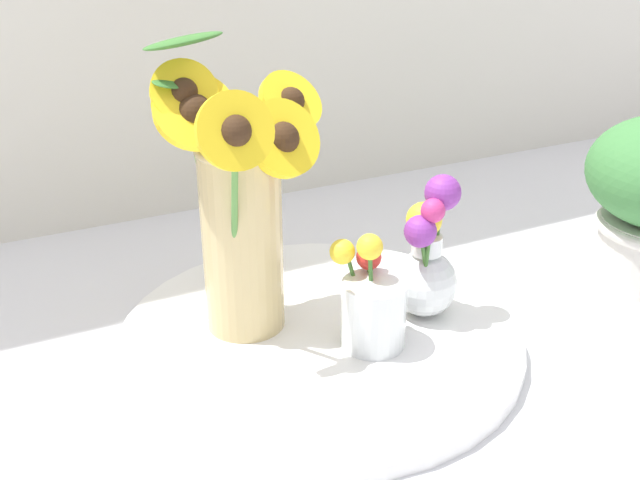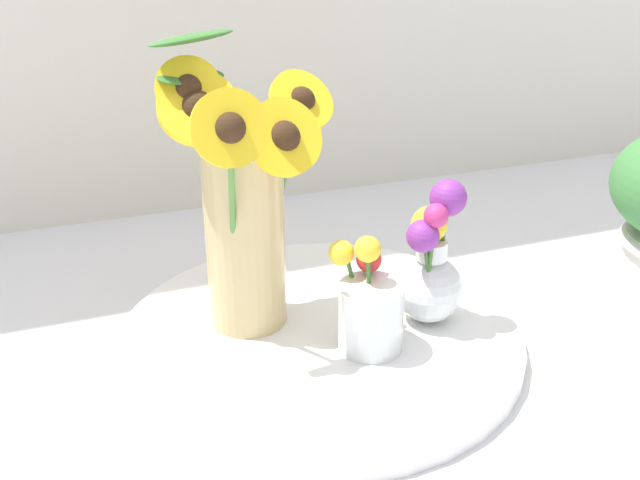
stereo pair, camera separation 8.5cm
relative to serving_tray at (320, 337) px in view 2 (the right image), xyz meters
name	(u,v)px [view 2 (the right image)]	position (x,y,z in m)	size (l,w,h in m)	color
ground_plane	(359,376)	(0.02, -0.08, -0.01)	(6.00, 6.00, 0.00)	silver
serving_tray	(320,337)	(0.00, 0.00, 0.00)	(0.49, 0.49, 0.02)	white
mason_jar_sunflowers	(241,200)	(-0.08, 0.06, 0.17)	(0.24, 0.20, 0.35)	#D1B77A
vase_small_center	(369,307)	(0.04, -0.05, 0.06)	(0.08, 0.09, 0.14)	white
vase_bulb_right	(431,267)	(0.13, -0.02, 0.08)	(0.08, 0.08, 0.18)	white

